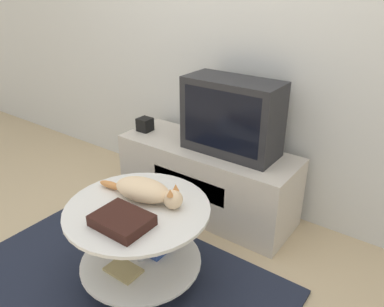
{
  "coord_description": "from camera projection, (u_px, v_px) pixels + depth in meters",
  "views": [
    {
      "loc": [
        1.25,
        -1.07,
        1.57
      ],
      "look_at": [
        0.09,
        0.53,
        0.63
      ],
      "focal_mm": 35.0,
      "sensor_mm": 36.0,
      "label": 1
    }
  ],
  "objects": [
    {
      "name": "ground_plane",
      "position": [
        124.0,
        282.0,
        2.12
      ],
      "size": [
        12.0,
        12.0,
        0.0
      ],
      "primitive_type": "plane",
      "color": "tan"
    },
    {
      "name": "wall_back",
      "position": [
        242.0,
        22.0,
        2.44
      ],
      "size": [
        8.0,
        0.05,
        2.6
      ],
      "color": "silver",
      "rests_on": "ground_plane"
    },
    {
      "name": "rug",
      "position": [
        124.0,
        281.0,
        2.11
      ],
      "size": [
        1.76,
        1.09,
        0.02
      ],
      "color": "#1E2333",
      "rests_on": "ground_plane"
    },
    {
      "name": "tv_stand",
      "position": [
        206.0,
        179.0,
        2.69
      ],
      "size": [
        1.29,
        0.45,
        0.51
      ],
      "color": "beige",
      "rests_on": "ground_plane"
    },
    {
      "name": "tv",
      "position": [
        232.0,
        117.0,
        2.41
      ],
      "size": [
        0.63,
        0.29,
        0.49
      ],
      "color": "#232326",
      "rests_on": "tv_stand"
    },
    {
      "name": "speaker",
      "position": [
        145.0,
        124.0,
        2.83
      ],
      "size": [
        0.1,
        0.1,
        0.1
      ],
      "color": "black",
      "rests_on": "tv_stand"
    },
    {
      "name": "coffee_table",
      "position": [
        140.0,
        235.0,
        1.98
      ],
      "size": [
        0.75,
        0.75,
        0.49
      ],
      "color": "#B2B2B7",
      "rests_on": "rug"
    },
    {
      "name": "dvd_box",
      "position": [
        122.0,
        220.0,
        1.75
      ],
      "size": [
        0.26,
        0.2,
        0.05
      ],
      "color": "black",
      "rests_on": "coffee_table"
    },
    {
      "name": "cat",
      "position": [
        146.0,
        191.0,
        1.94
      ],
      "size": [
        0.52,
        0.22,
        0.12
      ],
      "rotation": [
        0.0,
        0.0,
        0.15
      ],
      "color": "beige",
      "rests_on": "coffee_table"
    }
  ]
}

